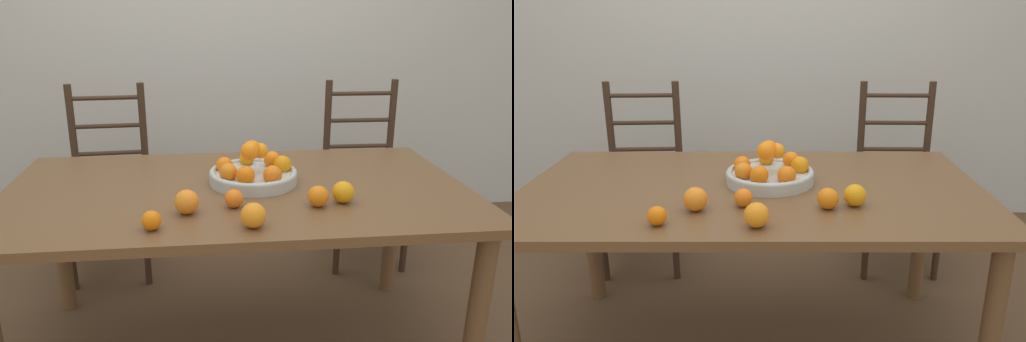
# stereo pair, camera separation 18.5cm
# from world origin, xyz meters

# --- Properties ---
(wall_back) EXTENTS (8.00, 0.06, 2.60)m
(wall_back) POSITION_xyz_m (0.00, 1.54, 1.30)
(wall_back) COLOR beige
(wall_back) RESTS_ON ground_plane
(dining_table) EXTENTS (1.78, 0.98, 0.75)m
(dining_table) POSITION_xyz_m (0.00, 0.00, 0.66)
(dining_table) COLOR brown
(dining_table) RESTS_ON ground_plane
(fruit_bowl) EXTENTS (0.35, 0.35, 0.17)m
(fruit_bowl) POSITION_xyz_m (0.07, 0.04, 0.79)
(fruit_bowl) COLOR #B2B7B2
(fruit_bowl) RESTS_ON dining_table
(orange_loose_0) EXTENTS (0.08, 0.08, 0.08)m
(orange_loose_0) POSITION_xyz_m (0.36, -0.20, 0.79)
(orange_loose_0) COLOR orange
(orange_loose_0) RESTS_ON dining_table
(orange_loose_1) EXTENTS (0.07, 0.07, 0.07)m
(orange_loose_1) POSITION_xyz_m (0.27, -0.23, 0.79)
(orange_loose_1) COLOR orange
(orange_loose_1) RESTS_ON dining_table
(orange_loose_2) EXTENTS (0.07, 0.07, 0.07)m
(orange_loose_2) POSITION_xyz_m (-0.02, -0.21, 0.78)
(orange_loose_2) COLOR orange
(orange_loose_2) RESTS_ON dining_table
(orange_loose_3) EXTENTS (0.08, 0.08, 0.08)m
(orange_loose_3) POSITION_xyz_m (0.03, -0.38, 0.79)
(orange_loose_3) COLOR orange
(orange_loose_3) RESTS_ON dining_table
(orange_loose_4) EXTENTS (0.06, 0.06, 0.06)m
(orange_loose_4) POSITION_xyz_m (-0.29, -0.37, 0.78)
(orange_loose_4) COLOR orange
(orange_loose_4) RESTS_ON dining_table
(orange_loose_5) EXTENTS (0.08, 0.08, 0.08)m
(orange_loose_5) POSITION_xyz_m (-0.18, -0.25, 0.79)
(orange_loose_5) COLOR orange
(orange_loose_5) RESTS_ON dining_table
(chair_left) EXTENTS (0.44, 0.42, 1.02)m
(chair_left) POSITION_xyz_m (-0.64, 0.81, 0.48)
(chair_left) COLOR #382619
(chair_left) RESTS_ON ground_plane
(chair_right) EXTENTS (0.43, 0.41, 1.02)m
(chair_right) POSITION_xyz_m (0.78, 0.81, 0.48)
(chair_right) COLOR #382619
(chair_right) RESTS_ON ground_plane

